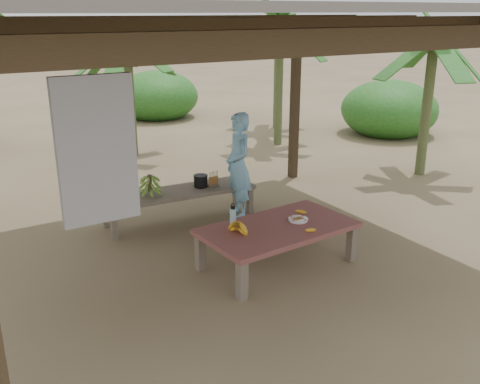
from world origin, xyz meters
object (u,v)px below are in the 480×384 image
woman (238,166)px  plate (298,220)px  work_table (278,231)px  cooking_pot (201,181)px  water_flask (233,216)px  ripe_banana_bunch (236,228)px  bench (180,194)px

woman → plate: bearing=6.4°
work_table → cooking_pot: size_ratio=9.32×
work_table → water_flask: 0.56m
plate → water_flask: bearing=158.8°
plate → woman: woman is taller
cooking_pot → woman: bearing=-33.8°
ripe_banana_bunch → water_flask: water_flask is taller
plate → woman: size_ratio=0.15×
work_table → ripe_banana_bunch: ripe_banana_bunch is taller
work_table → plate: (0.30, 0.00, 0.08)m
cooking_pot → woman: woman is taller
ripe_banana_bunch → woman: 1.87m
plate → cooking_pot: bearing=99.3°
work_table → bench: bearing=97.0°
ripe_banana_bunch → water_flask: size_ratio=0.89×
ripe_banana_bunch → cooking_pot: 1.96m
cooking_pot → work_table: bearing=-89.5°
bench → woman: (0.80, -0.31, 0.38)m
woman → ripe_banana_bunch: bearing=-20.6°
water_flask → cooking_pot: 1.69m
bench → work_table: bearing=-75.3°
bench → plate: (0.66, -1.93, 0.12)m
work_table → ripe_banana_bunch: (-0.54, 0.05, 0.14)m
ripe_banana_bunch → plate: 0.85m
ripe_banana_bunch → bench: bearing=84.5°
bench → ripe_banana_bunch: bearing=-91.4°
cooking_pot → woman: (0.46, -0.31, 0.24)m
plate → woman: (0.14, 1.62, 0.26)m
cooking_pot → bench: bearing=179.4°
bench → ripe_banana_bunch: size_ratio=8.98×
woman → bench: bearing=-99.7°
water_flask → ripe_banana_bunch: bearing=-112.3°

